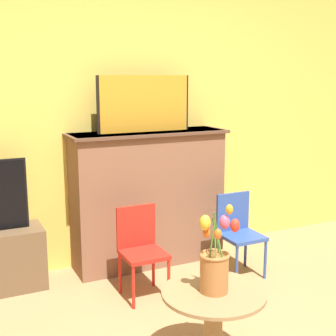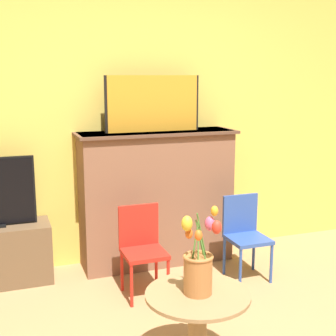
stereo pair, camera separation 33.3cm
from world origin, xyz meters
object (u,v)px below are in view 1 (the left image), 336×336
at_px(painting, 144,104).
at_px(chair_red, 141,246).
at_px(chair_blue, 238,229).
at_px(vase_tulips, 215,264).

distance_m(painting, chair_red, 1.20).
bearing_deg(painting, chair_blue, -41.93).
xyz_separation_m(painting, chair_blue, (0.61, -0.55, -1.03)).
height_order(chair_blue, vase_tulips, vase_tulips).
bearing_deg(vase_tulips, chair_red, 90.17).
xyz_separation_m(painting, chair_red, (-0.28, -0.56, -1.03)).
xyz_separation_m(chair_red, chair_blue, (0.89, 0.01, 0.00)).
bearing_deg(chair_red, vase_tulips, -89.83).
xyz_separation_m(chair_blue, vase_tulips, (-0.88, -1.07, 0.25)).
relative_size(painting, vase_tulips, 1.73).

